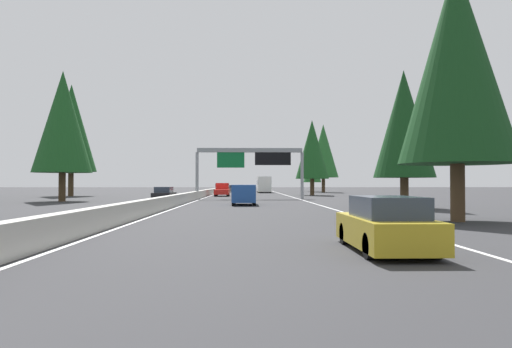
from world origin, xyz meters
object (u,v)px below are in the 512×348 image
object	(u,v)px
bus_far_center	(264,184)
conifer_right_near	(404,124)
conifer_right_foreground	(457,62)
oncoming_near	(164,195)
conifer_left_mid	(71,128)
sedan_mid_center	(246,190)
sedan_distant_a	(229,189)
conifer_right_far	(323,151)
conifer_left_near	(63,122)
sedan_mid_left	(386,226)
sign_gantry_overhead	(251,158)
conifer_right_distant	(312,167)
pickup_distant_b	(222,190)
minivan_far_left	(244,194)
conifer_right_mid	(312,149)

from	to	relation	value
bus_far_center	conifer_right_near	bearing A→B (deg)	-172.20
bus_far_center	conifer_right_foreground	xyz separation A→B (m)	(-71.52, -6.49, 5.87)
oncoming_near	conifer_left_mid	distance (m)	27.40
sedan_mid_center	sedan_distant_a	bearing A→B (deg)	12.92
bus_far_center	sedan_distant_a	world-z (taller)	bus_far_center
conifer_right_foreground	conifer_right_far	world-z (taller)	conifer_right_far
conifer_right_near	conifer_left_near	world-z (taller)	conifer_left_near
oncoming_near	sedan_mid_left	bearing A→B (deg)	19.00
sign_gantry_overhead	oncoming_near	world-z (taller)	sign_gantry_overhead
conifer_right_far	conifer_right_distant	xyz separation A→B (m)	(14.53, 0.19, -2.63)
sign_gantry_overhead	pickup_distant_b	xyz separation A→B (m)	(12.27, 4.01, -3.82)
conifer_left_near	conifer_left_mid	size ratio (longest dim) A/B	0.83
minivan_far_left	bus_far_center	size ratio (longest dim) A/B	0.43
sedan_mid_left	conifer_right_foreground	size ratio (longest dim) A/B	0.35
bus_far_center	sedan_distant_a	xyz separation A→B (m)	(2.87, 7.05, -1.03)
sedan_mid_left	conifer_right_distant	size ratio (longest dim) A/B	0.47
sedan_mid_center	conifer_left_near	xyz separation A→B (m)	(-33.08, 18.54, 7.34)
conifer_right_mid	sedan_mid_left	bearing A→B (deg)	173.87
oncoming_near	conifer_left_mid	bearing A→B (deg)	-140.36
sign_gantry_overhead	conifer_right_near	bearing A→B (deg)	-152.06
conifer_right_mid	conifer_left_mid	distance (m)	35.05
sedan_mid_center	oncoming_near	world-z (taller)	same
pickup_distant_b	conifer_right_mid	world-z (taller)	conifer_right_mid
sedan_mid_left	conifer_right_mid	xyz separation A→B (m)	(58.68, -6.31, 6.27)
minivan_far_left	pickup_distant_b	world-z (taller)	pickup_distant_b
minivan_far_left	conifer_right_mid	distance (m)	33.45
conifer_right_near	conifer_left_mid	bearing A→B (deg)	48.18
conifer_right_mid	conifer_left_mid	size ratio (longest dim) A/B	0.72
sedan_mid_left	sedan_distant_a	bearing A→B (deg)	4.94
oncoming_near	conifer_right_near	bearing A→B (deg)	57.65
sign_gantry_overhead	conifer_right_far	world-z (taller)	conifer_right_far
conifer_right_mid	sign_gantry_overhead	bearing A→B (deg)	149.52
conifer_left_near	conifer_left_mid	xyz separation A→B (m)	(19.14, 6.18, 1.60)
sedan_mid_left	conifer_right_foreground	distance (m)	13.38
conifer_right_far	conifer_left_mid	distance (m)	48.75
sign_gantry_overhead	sedan_mid_left	xyz separation A→B (m)	(-42.67, -3.11, -4.05)
sign_gantry_overhead	conifer_right_near	distance (m)	23.57
conifer_right_far	conifer_right_mid	bearing A→B (deg)	166.58
conifer_right_foreground	pickup_distant_b	bearing A→B (deg)	16.48
conifer_left_mid	conifer_right_distant	bearing A→B (deg)	-43.58
sedan_mid_left	conifer_right_distant	distance (m)	97.24
sedan_mid_left	sedan_distant_a	xyz separation A→B (m)	(83.97, 7.25, 0.00)
sedan_distant_a	conifer_right_far	bearing A→B (deg)	-96.28
pickup_distant_b	conifer_right_near	distance (m)	36.70
sedan_mid_left	conifer_right_far	distance (m)	83.08
sedan_distant_a	conifer_right_distant	xyz separation A→B (m)	(12.43, -18.90, 5.02)
oncoming_near	conifer_right_near	world-z (taller)	conifer_right_near
conifer_left_near	minivan_far_left	bearing A→B (deg)	-113.12
sedan_mid_left	sedan_mid_center	distance (m)	68.38
sedan_distant_a	conifer_right_distant	world-z (taller)	conifer_right_distant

